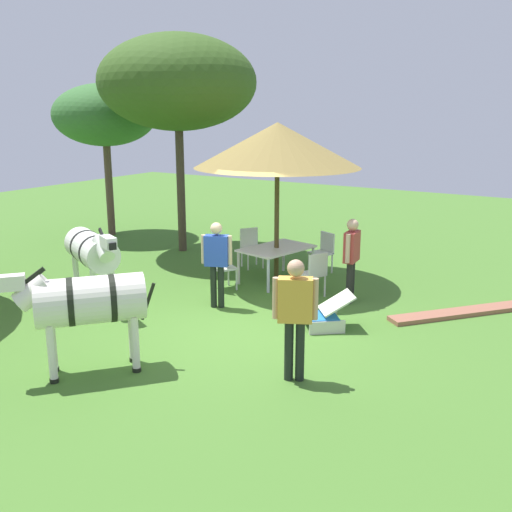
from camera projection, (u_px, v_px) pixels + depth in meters
ground_plane at (242, 326)px, 9.97m from camera, size 36.00×36.00×0.00m
shade_umbrella at (277, 145)px, 11.88m from camera, size 3.43×3.43×3.34m
patio_dining_table at (276, 251)px, 12.43m from camera, size 1.72×1.28×0.74m
patio_chair_east_end at (251, 245)px, 13.61m from camera, size 0.60×0.59×0.90m
patio_chair_west_end at (221, 265)px, 11.87m from camera, size 0.58×0.59×0.90m
patio_chair_near_hut at (315, 271)px, 11.40m from camera, size 0.58×0.57×0.90m
patio_chair_near_lawn at (324, 250)px, 13.16m from camera, size 0.56×0.57×0.90m
guest_beside_umbrella at (352, 253)px, 10.97m from camera, size 0.58×0.25×1.62m
guest_behind_table at (217, 257)px, 10.71m from camera, size 0.35×0.54×1.61m
standing_watcher at (295, 309)px, 7.77m from camera, size 0.40×0.55×1.70m
striped_lounge_chair at (327, 314)px, 9.84m from camera, size 0.92×0.96×0.61m
zebra_nearest_camera at (87, 302)px, 8.00m from camera, size 1.76×1.57×1.58m
zebra_by_umbrella at (92, 251)px, 10.90m from camera, size 1.22×2.01×1.56m
acacia_tree_far_lawn at (105, 116)px, 16.36m from camera, size 2.88×2.88×4.29m
acacia_tree_behind_hut at (178, 83)px, 14.24m from camera, size 3.87×3.87×5.38m
brick_patio_kerb at (460, 313)px, 10.53m from camera, size 2.38×2.07×0.08m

